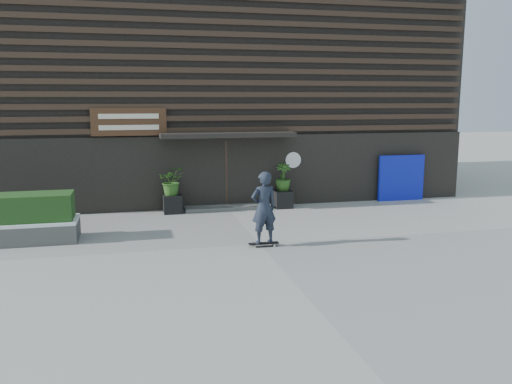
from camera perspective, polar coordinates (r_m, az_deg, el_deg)
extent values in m
plane|color=#A19F99|center=(13.84, 0.39, -5.64)|extent=(80.00, 80.00, 0.00)
cube|color=#4D4D4A|center=(18.20, -3.02, -1.65)|extent=(3.00, 0.80, 0.12)
cube|color=black|center=(17.73, -8.97, -1.28)|extent=(0.60, 0.60, 0.60)
imported|color=#2D591E|center=(17.60, -9.04, 1.21)|extent=(0.86, 0.75, 0.96)
cube|color=black|center=(18.39, 2.92, -0.77)|extent=(0.60, 0.60, 0.60)
imported|color=#2D591E|center=(18.26, 2.94, 1.64)|extent=(0.54, 0.54, 0.96)
cube|color=#454542|center=(15.37, -25.08, -4.06)|extent=(3.50, 1.20, 0.50)
cube|color=white|center=(15.30, -25.16, -3.00)|extent=(3.50, 1.20, 0.08)
cube|color=#1B3C16|center=(15.23, -25.27, -1.57)|extent=(3.30, 1.00, 0.70)
cube|color=#0D17B1|center=(20.34, 15.36, 1.48)|extent=(1.80, 0.14, 1.69)
cube|color=black|center=(23.17, -5.54, 10.62)|extent=(18.00, 10.00, 8.00)
cube|color=black|center=(18.33, -3.25, 2.20)|extent=(18.00, 0.12, 2.50)
cube|color=#38281E|center=(18.14, -3.26, 6.72)|extent=(17.60, 0.08, 0.18)
cube|color=#38281E|center=(18.12, -3.27, 7.96)|extent=(17.60, 0.08, 0.18)
cube|color=#38281E|center=(18.11, -3.28, 9.20)|extent=(17.60, 0.08, 0.18)
cube|color=#38281E|center=(18.11, -3.30, 10.44)|extent=(17.60, 0.08, 0.18)
cube|color=#38281E|center=(18.11, -3.31, 11.68)|extent=(17.60, 0.08, 0.18)
cube|color=#38281E|center=(18.13, -3.32, 12.92)|extent=(17.60, 0.08, 0.18)
cube|color=#38281E|center=(18.15, -3.33, 14.16)|extent=(17.60, 0.08, 0.18)
cube|color=#38281E|center=(18.19, -3.35, 15.39)|extent=(17.60, 0.08, 0.18)
cube|color=#38281E|center=(18.23, -3.36, 16.62)|extent=(17.60, 0.08, 0.18)
cube|color=#38281E|center=(18.28, -3.37, 17.84)|extent=(17.60, 0.08, 0.18)
cube|color=#38281E|center=(18.33, -3.39, 19.06)|extent=(17.60, 0.08, 0.18)
cube|color=black|center=(17.77, -3.04, 6.17)|extent=(4.50, 1.00, 0.15)
cube|color=black|center=(18.50, -3.33, 1.96)|extent=(2.40, 0.30, 2.30)
cube|color=#38281E|center=(18.33, -3.23, 1.89)|extent=(0.06, 0.10, 2.30)
cube|color=#472B19|center=(17.77, -13.52, 7.37)|extent=(2.40, 0.10, 0.90)
cube|color=beige|center=(17.69, -13.55, 7.94)|extent=(1.90, 0.02, 0.16)
cube|color=beige|center=(17.70, -13.50, 6.77)|extent=(1.90, 0.02, 0.16)
cylinder|color=white|center=(18.78, 4.03, 3.46)|extent=(0.56, 0.03, 0.56)
cube|color=black|center=(13.60, 0.83, -5.55)|extent=(0.78, 0.20, 0.02)
cylinder|color=beige|center=(13.47, -0.14, -5.96)|extent=(0.06, 0.03, 0.06)
cylinder|color=#A4A4A0|center=(13.65, -0.33, -5.74)|extent=(0.06, 0.03, 0.06)
cylinder|color=#A2A39E|center=(13.59, 2.00, -5.82)|extent=(0.06, 0.03, 0.06)
cylinder|color=#AAAAA5|center=(13.78, 1.79, -5.60)|extent=(0.06, 0.03, 0.06)
imported|color=#1A212F|center=(13.38, 0.84, -1.70)|extent=(0.74, 0.55, 1.85)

